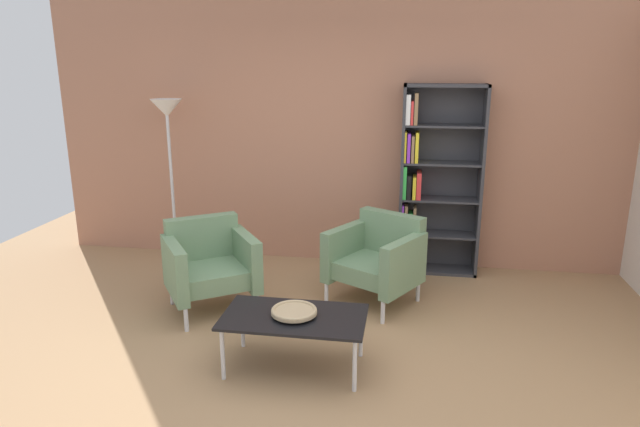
{
  "coord_description": "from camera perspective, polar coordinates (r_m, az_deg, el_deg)",
  "views": [
    {
      "loc": [
        0.63,
        -3.33,
        2.11
      ],
      "look_at": [
        -0.05,
        0.84,
        0.95
      ],
      "focal_mm": 31.24,
      "sensor_mm": 36.0,
      "label": 1
    }
  ],
  "objects": [
    {
      "name": "armchair_near_window",
      "position": [
        5.01,
        5.91,
        -4.48
      ],
      "size": [
        0.93,
        0.91,
        0.78
      ],
      "rotation": [
        0.0,
        0.0,
        -0.53
      ],
      "color": "slate",
      "rests_on": "ground_plane"
    },
    {
      "name": "floor_lamp_torchiere",
      "position": [
        5.94,
        -15.31,
        8.44
      ],
      "size": [
        0.32,
        0.32,
        1.74
      ],
      "color": "silver",
      "rests_on": "ground_plane"
    },
    {
      "name": "armchair_spare_guest",
      "position": [
        4.94,
        -11.26,
        -5.03
      ],
      "size": [
        0.94,
        0.93,
        0.78
      ],
      "rotation": [
        0.0,
        0.0,
        0.61
      ],
      "color": "slate",
      "rests_on": "ground_plane"
    },
    {
      "name": "coffee_table_low",
      "position": [
        3.95,
        -2.66,
        -10.83
      ],
      "size": [
        1.0,
        0.56,
        0.4
      ],
      "color": "black",
      "rests_on": "ground_plane"
    },
    {
      "name": "brick_back_panel",
      "position": [
        5.86,
        3.02,
        8.88
      ],
      "size": [
        6.4,
        0.12,
        2.9
      ],
      "primitive_type": "cube",
      "color": "#A87056",
      "rests_on": "ground_plane"
    },
    {
      "name": "decorative_bowl",
      "position": [
        3.92,
        -2.68,
        -9.96
      ],
      "size": [
        0.32,
        0.32,
        0.05
      ],
      "color": "tan",
      "rests_on": "coffee_table_low"
    },
    {
      "name": "bookshelf_tall",
      "position": [
        5.7,
        11.41,
        3.06
      ],
      "size": [
        0.8,
        0.3,
        1.9
      ],
      "color": "#333338",
      "rests_on": "ground_plane"
    },
    {
      "name": "ground_plane",
      "position": [
        3.99,
        -1.34,
        -16.57
      ],
      "size": [
        8.32,
        8.32,
        0.0
      ],
      "primitive_type": "plane",
      "color": "#9E7751"
    }
  ]
}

